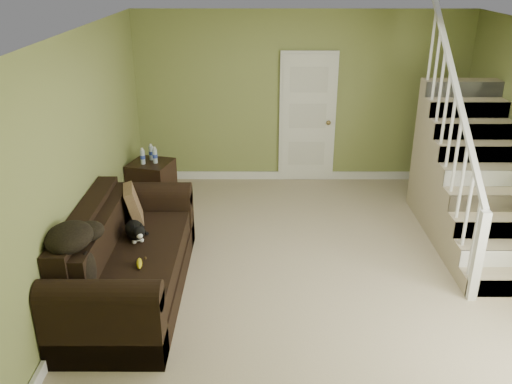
{
  "coord_description": "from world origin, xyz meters",
  "views": [
    {
      "loc": [
        -0.66,
        -5.36,
        3.23
      ],
      "look_at": [
        -0.68,
        0.08,
        0.9
      ],
      "focal_mm": 38.0,
      "sensor_mm": 36.0,
      "label": 1
    }
  ],
  "objects_px": {
    "cat": "(134,231)",
    "side_table": "(152,183)",
    "banana": "(139,263)",
    "sofa": "(126,263)"
  },
  "relations": [
    {
      "from": "cat",
      "to": "banana",
      "type": "height_order",
      "value": "cat"
    },
    {
      "from": "sofa",
      "to": "banana",
      "type": "bearing_deg",
      "value": -55.24
    },
    {
      "from": "sofa",
      "to": "cat",
      "type": "distance_m",
      "value": 0.34
    },
    {
      "from": "side_table",
      "to": "sofa",
      "type": "bearing_deg",
      "value": -86.61
    },
    {
      "from": "sofa",
      "to": "cat",
      "type": "relative_size",
      "value": 4.66
    },
    {
      "from": "side_table",
      "to": "banana",
      "type": "height_order",
      "value": "side_table"
    },
    {
      "from": "side_table",
      "to": "cat",
      "type": "bearing_deg",
      "value": -84.35
    },
    {
      "from": "cat",
      "to": "side_table",
      "type": "bearing_deg",
      "value": 71.54
    },
    {
      "from": "cat",
      "to": "banana",
      "type": "bearing_deg",
      "value": -98.21
    },
    {
      "from": "sofa",
      "to": "banana",
      "type": "relative_size",
      "value": 12.44
    }
  ]
}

